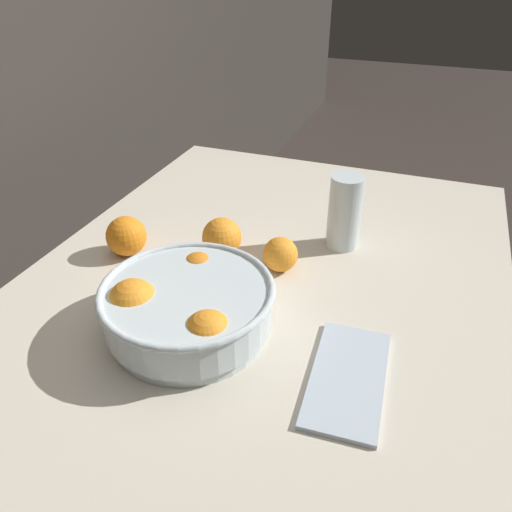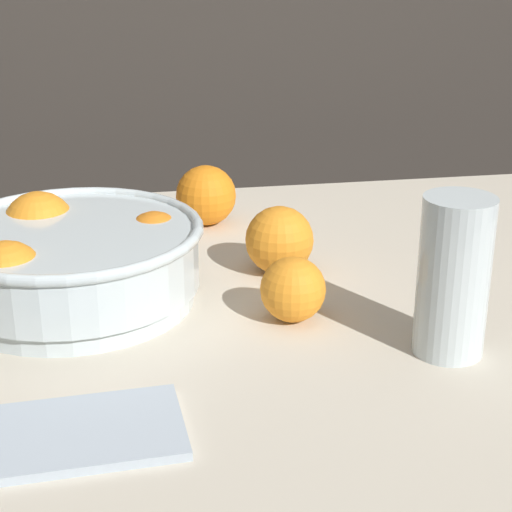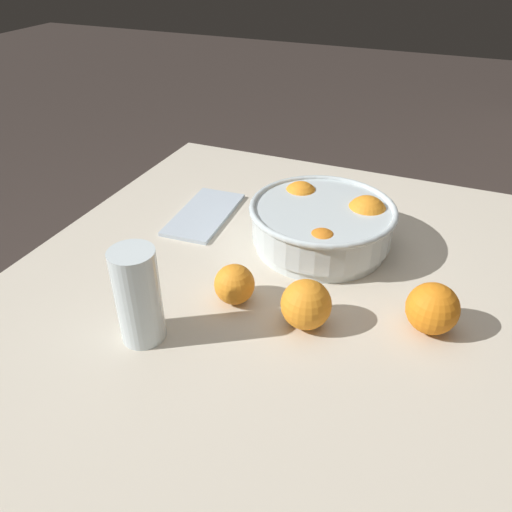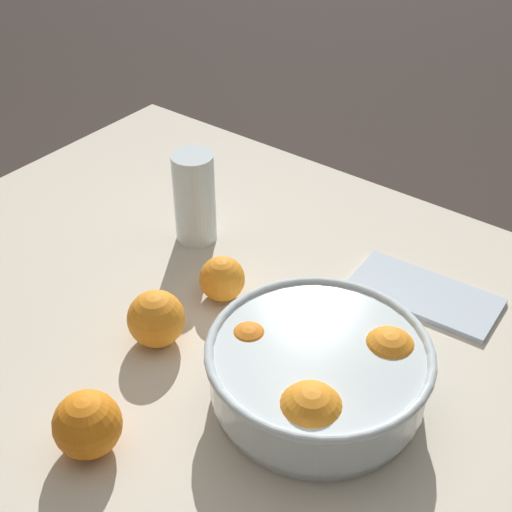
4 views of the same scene
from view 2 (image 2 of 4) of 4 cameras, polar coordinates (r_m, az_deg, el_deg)
dining_table at (r=0.95m, az=0.66°, el=-8.80°), size 1.17×0.89×0.78m
fruit_bowl at (r=0.93m, az=-12.24°, el=-0.18°), size 0.28×0.28×0.10m
juice_glass at (r=0.82m, az=12.98°, el=-1.93°), size 0.07×0.07×0.16m
orange_loose_near_bowl at (r=0.99m, az=1.57°, el=1.07°), size 0.08×0.08×0.08m
orange_loose_front at (r=1.15m, az=-3.36°, el=4.05°), size 0.08×0.08×0.08m
orange_loose_aside at (r=0.88m, az=2.48°, el=-2.24°), size 0.07×0.07×0.07m
napkin at (r=0.72m, az=-13.79°, el=-11.66°), size 0.22×0.12×0.01m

